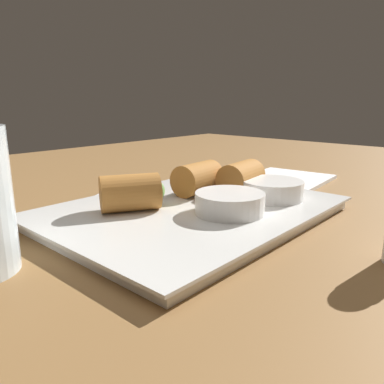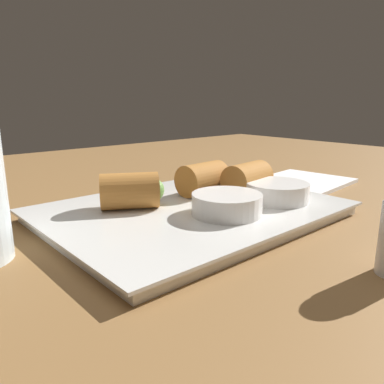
% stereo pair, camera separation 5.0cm
% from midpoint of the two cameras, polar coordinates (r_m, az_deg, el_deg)
% --- Properties ---
extents(table_surface, '(1.80, 1.40, 0.02)m').
position_cam_midpoint_polar(table_surface, '(0.43, -4.92, -6.08)').
color(table_surface, olive).
rests_on(table_surface, ground).
extents(serving_plate, '(0.34, 0.26, 0.01)m').
position_cam_midpoint_polar(serving_plate, '(0.45, -3.20, -3.05)').
color(serving_plate, silver).
rests_on(serving_plate, table_surface).
extents(roll_front_left, '(0.08, 0.07, 0.04)m').
position_cam_midpoint_polar(roll_front_left, '(0.43, -12.21, -0.11)').
color(roll_front_left, '#B77533').
rests_on(roll_front_left, serving_plate).
extents(roll_front_right, '(0.08, 0.05, 0.04)m').
position_cam_midpoint_polar(roll_front_right, '(0.51, 5.19, 2.27)').
color(roll_front_right, '#B77533').
rests_on(roll_front_right, serving_plate).
extents(roll_back_left, '(0.07, 0.05, 0.04)m').
position_cam_midpoint_polar(roll_back_left, '(0.50, -1.72, 2.15)').
color(roll_back_left, '#B77533').
rests_on(roll_back_left, serving_plate).
extents(dipping_bowl_near, '(0.08, 0.08, 0.02)m').
position_cam_midpoint_polar(dipping_bowl_near, '(0.41, 2.36, -1.57)').
color(dipping_bowl_near, white).
rests_on(dipping_bowl_near, serving_plate).
extents(dipping_bowl_far, '(0.08, 0.08, 0.02)m').
position_cam_midpoint_polar(dipping_bowl_far, '(0.48, 9.29, 0.48)').
color(dipping_bowl_far, white).
rests_on(dipping_bowl_far, serving_plate).
extents(spoon, '(0.16, 0.09, 0.01)m').
position_cam_midpoint_polar(spoon, '(0.59, -14.74, 0.55)').
color(spoon, silver).
rests_on(spoon, table_surface).
extents(napkin, '(0.16, 0.14, 0.01)m').
position_cam_midpoint_polar(napkin, '(0.66, 11.97, 1.90)').
color(napkin, white).
rests_on(napkin, table_surface).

